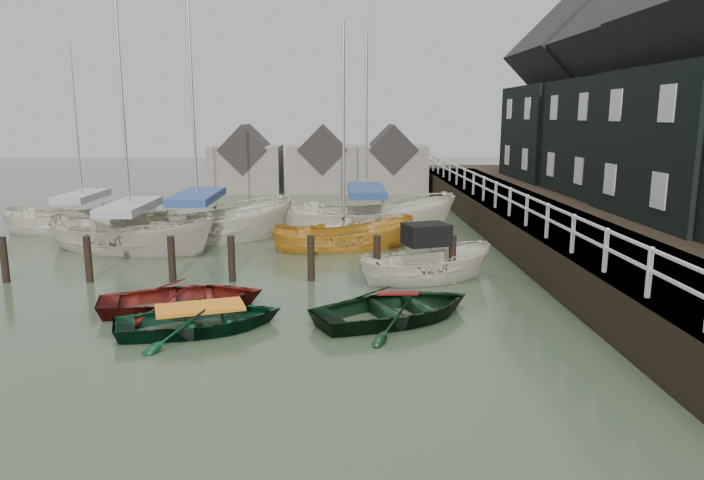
{
  "coord_description": "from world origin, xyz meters",
  "views": [
    {
      "loc": [
        2.06,
        -15.52,
        4.95
      ],
      "look_at": [
        2.43,
        2.3,
        1.4
      ],
      "focal_mm": 32.0,
      "sensor_mm": 36.0,
      "label": 1
    }
  ],
  "objects_px": {
    "rowboat_red": "(184,309)",
    "rowboat_dkgreen": "(397,320)",
    "motorboat": "(426,278)",
    "sailboat_e": "(85,229)",
    "sailboat_b": "(199,239)",
    "rowboat_green": "(201,330)",
    "sailboat_c": "(344,247)",
    "sailboat_d": "(366,229)",
    "sailboat_a": "(133,248)"
  },
  "relations": [
    {
      "from": "rowboat_green",
      "to": "sailboat_a",
      "type": "xyz_separation_m",
      "value": [
        -4.52,
        9.11,
        0.06
      ]
    },
    {
      "from": "rowboat_red",
      "to": "sailboat_d",
      "type": "distance_m",
      "value": 12.37
    },
    {
      "from": "sailboat_a",
      "to": "sailboat_b",
      "type": "height_order",
      "value": "sailboat_a"
    },
    {
      "from": "sailboat_c",
      "to": "sailboat_e",
      "type": "bearing_deg",
      "value": 57.25
    },
    {
      "from": "rowboat_green",
      "to": "motorboat",
      "type": "relative_size",
      "value": 0.85
    },
    {
      "from": "rowboat_dkgreen",
      "to": "sailboat_c",
      "type": "xyz_separation_m",
      "value": [
        -1.23,
        8.59,
        0.01
      ]
    },
    {
      "from": "motorboat",
      "to": "sailboat_b",
      "type": "xyz_separation_m",
      "value": [
        -8.31,
        6.51,
        -0.04
      ]
    },
    {
      "from": "rowboat_green",
      "to": "sailboat_e",
      "type": "bearing_deg",
      "value": 13.03
    },
    {
      "from": "rowboat_green",
      "to": "sailboat_c",
      "type": "distance_m",
      "value": 9.86
    },
    {
      "from": "sailboat_b",
      "to": "sailboat_c",
      "type": "distance_m",
      "value": 6.07
    },
    {
      "from": "motorboat",
      "to": "sailboat_e",
      "type": "relative_size",
      "value": 0.49
    },
    {
      "from": "rowboat_dkgreen",
      "to": "sailboat_b",
      "type": "xyz_separation_m",
      "value": [
        -7.08,
        10.21,
        0.06
      ]
    },
    {
      "from": "rowboat_dkgreen",
      "to": "sailboat_a",
      "type": "relative_size",
      "value": 0.39
    },
    {
      "from": "sailboat_d",
      "to": "rowboat_dkgreen",
      "type": "bearing_deg",
      "value": -179.42
    },
    {
      "from": "rowboat_red",
      "to": "sailboat_b",
      "type": "xyz_separation_m",
      "value": [
        -1.61,
        9.26,
        0.06
      ]
    },
    {
      "from": "sailboat_a",
      "to": "sailboat_e",
      "type": "xyz_separation_m",
      "value": [
        -3.43,
        4.17,
        -0.0
      ]
    },
    {
      "from": "rowboat_red",
      "to": "sailboat_d",
      "type": "relative_size",
      "value": 0.34
    },
    {
      "from": "rowboat_red",
      "to": "sailboat_d",
      "type": "bearing_deg",
      "value": -39.77
    },
    {
      "from": "sailboat_d",
      "to": "sailboat_e",
      "type": "height_order",
      "value": "sailboat_d"
    },
    {
      "from": "rowboat_dkgreen",
      "to": "sailboat_e",
      "type": "xyz_separation_m",
      "value": [
        -12.63,
        12.63,
        0.06
      ]
    },
    {
      "from": "rowboat_red",
      "to": "motorboat",
      "type": "height_order",
      "value": "motorboat"
    },
    {
      "from": "rowboat_green",
      "to": "sailboat_b",
      "type": "distance_m",
      "value": 11.13
    },
    {
      "from": "sailboat_a",
      "to": "sailboat_c",
      "type": "xyz_separation_m",
      "value": [
        7.97,
        0.13,
        -0.05
      ]
    },
    {
      "from": "motorboat",
      "to": "sailboat_d",
      "type": "height_order",
      "value": "sailboat_d"
    },
    {
      "from": "rowboat_red",
      "to": "sailboat_b",
      "type": "relative_size",
      "value": 0.37
    },
    {
      "from": "motorboat",
      "to": "rowboat_red",
      "type": "bearing_deg",
      "value": 95.99
    },
    {
      "from": "motorboat",
      "to": "sailboat_e",
      "type": "height_order",
      "value": "sailboat_e"
    },
    {
      "from": "motorboat",
      "to": "sailboat_e",
      "type": "distance_m",
      "value": 16.48
    },
    {
      "from": "motorboat",
      "to": "sailboat_a",
      "type": "xyz_separation_m",
      "value": [
        -10.43,
        4.75,
        -0.04
      ]
    },
    {
      "from": "motorboat",
      "to": "sailboat_b",
      "type": "height_order",
      "value": "sailboat_b"
    },
    {
      "from": "rowboat_dkgreen",
      "to": "motorboat",
      "type": "height_order",
      "value": "motorboat"
    },
    {
      "from": "rowboat_green",
      "to": "motorboat",
      "type": "xyz_separation_m",
      "value": [
        5.9,
        4.36,
        0.1
      ]
    },
    {
      "from": "sailboat_a",
      "to": "rowboat_dkgreen",
      "type": "bearing_deg",
      "value": -113.51
    },
    {
      "from": "rowboat_green",
      "to": "sailboat_c",
      "type": "height_order",
      "value": "sailboat_c"
    },
    {
      "from": "rowboat_green",
      "to": "sailboat_e",
      "type": "relative_size",
      "value": 0.42
    },
    {
      "from": "sailboat_e",
      "to": "rowboat_dkgreen",
      "type": "bearing_deg",
      "value": -149.65
    },
    {
      "from": "rowboat_dkgreen",
      "to": "sailboat_b",
      "type": "bearing_deg",
      "value": 8.74
    },
    {
      "from": "rowboat_red",
      "to": "rowboat_dkgreen",
      "type": "height_order",
      "value": "rowboat_dkgreen"
    },
    {
      "from": "sailboat_a",
      "to": "sailboat_b",
      "type": "bearing_deg",
      "value": -31.27
    },
    {
      "from": "motorboat",
      "to": "sailboat_d",
      "type": "relative_size",
      "value": 0.37
    },
    {
      "from": "rowboat_red",
      "to": "sailboat_e",
      "type": "bearing_deg",
      "value": 16.7
    },
    {
      "from": "sailboat_c",
      "to": "sailboat_d",
      "type": "relative_size",
      "value": 0.76
    },
    {
      "from": "sailboat_d",
      "to": "motorboat",
      "type": "bearing_deg",
      "value": -170.7
    },
    {
      "from": "rowboat_red",
      "to": "rowboat_green",
      "type": "bearing_deg",
      "value": -168.22
    },
    {
      "from": "sailboat_b",
      "to": "sailboat_e",
      "type": "distance_m",
      "value": 6.05
    },
    {
      "from": "sailboat_b",
      "to": "sailboat_e",
      "type": "xyz_separation_m",
      "value": [
        -5.55,
        2.42,
        0.0
      ]
    },
    {
      "from": "sailboat_b",
      "to": "sailboat_e",
      "type": "bearing_deg",
      "value": 47.99
    },
    {
      "from": "rowboat_green",
      "to": "motorboat",
      "type": "height_order",
      "value": "motorboat"
    },
    {
      "from": "rowboat_red",
      "to": "sailboat_e",
      "type": "relative_size",
      "value": 0.45
    },
    {
      "from": "sailboat_b",
      "to": "sailboat_c",
      "type": "bearing_deg",
      "value": -124.0
    }
  ]
}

